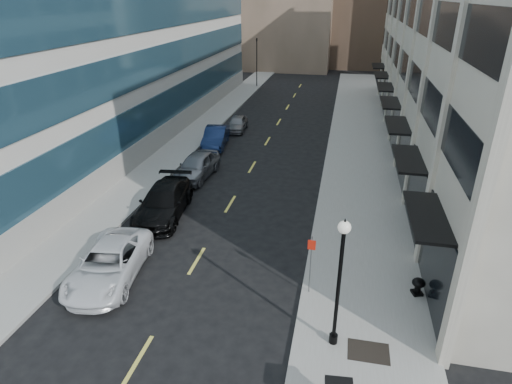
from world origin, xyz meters
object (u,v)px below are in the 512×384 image
at_px(car_black_pickup, 164,202).
at_px(sign_post, 311,257).
at_px(car_silver_sedan, 197,166).
at_px(car_blue_sedan, 216,137).
at_px(car_white_van, 109,263).
at_px(car_grey_sedan, 237,123).
at_px(traffic_signal, 257,41).
at_px(lamppost, 340,274).
at_px(urn_planter, 418,285).

distance_m(car_black_pickup, sign_post, 10.05).
distance_m(car_silver_sedan, sign_post, 13.82).
distance_m(car_blue_sedan, sign_post, 19.53).
distance_m(car_white_van, car_blue_sedan, 17.86).
height_order(car_black_pickup, car_silver_sedan, car_black_pickup).
bearing_deg(sign_post, car_grey_sedan, 113.68).
height_order(traffic_signal, car_silver_sedan, traffic_signal).
distance_m(car_black_pickup, car_grey_sedan, 16.56).
xyz_separation_m(car_silver_sedan, lamppost, (9.59, -13.46, 2.23)).
xyz_separation_m(traffic_signal, sign_post, (10.80, -41.39, -3.89)).
relative_size(car_blue_sedan, car_grey_sedan, 1.23).
bearing_deg(car_white_van, car_black_pickup, 82.39).
xyz_separation_m(car_blue_sedan, urn_planter, (13.42, -16.47, -0.18)).
distance_m(traffic_signal, sign_post, 42.96).
bearing_deg(car_silver_sedan, car_black_pickup, -85.92).
bearing_deg(sign_post, urn_planter, 12.56).
bearing_deg(traffic_signal, lamppost, -74.87).
xyz_separation_m(traffic_signal, car_grey_sedan, (2.30, -19.56, -5.07)).
bearing_deg(traffic_signal, car_silver_sedan, -85.69).
bearing_deg(car_silver_sedan, car_grey_sedan, 94.08).
bearing_deg(car_white_van, car_grey_sedan, 82.39).
bearing_deg(car_black_pickup, traffic_signal, 87.28).
relative_size(car_white_van, car_grey_sedan, 1.42).
xyz_separation_m(sign_post, urn_planter, (4.30, 0.77, -1.23)).
height_order(car_silver_sedan, car_grey_sedan, car_silver_sedan).
xyz_separation_m(lamppost, sign_post, (-1.09, 2.61, -1.22)).
height_order(car_blue_sedan, car_grey_sedan, car_blue_sedan).
relative_size(car_silver_sedan, sign_post, 1.82).
bearing_deg(car_silver_sedan, car_white_van, -85.92).
relative_size(car_white_van, car_silver_sedan, 1.13).
distance_m(traffic_signal, car_silver_sedan, 31.02).
xyz_separation_m(car_white_van, car_black_pickup, (0.00, 5.88, 0.07)).
relative_size(car_grey_sedan, lamppost, 0.77).
distance_m(car_blue_sedan, lamppost, 22.44).
bearing_deg(traffic_signal, car_black_pickup, -86.36).
relative_size(traffic_signal, urn_planter, 9.56).
height_order(traffic_signal, car_white_van, traffic_signal).
relative_size(car_silver_sedan, car_grey_sedan, 1.26).
xyz_separation_m(car_grey_sedan, sign_post, (8.50, -21.83, 1.18)).
xyz_separation_m(car_grey_sedan, lamppost, (9.59, -24.44, 2.39)).
distance_m(car_white_van, car_grey_sedan, 22.44).
xyz_separation_m(car_black_pickup, urn_planter, (12.80, -4.50, -0.23)).
bearing_deg(lamppost, car_white_van, 168.22).
bearing_deg(car_black_pickup, car_silver_sedan, 83.63).
relative_size(car_blue_sedan, sign_post, 1.78).
bearing_deg(lamppost, traffic_signal, 105.13).
height_order(car_blue_sedan, urn_planter, car_blue_sedan).
bearing_deg(lamppost, urn_planter, 46.49).
relative_size(car_white_van, urn_planter, 7.38).
relative_size(traffic_signal, car_white_van, 1.29).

